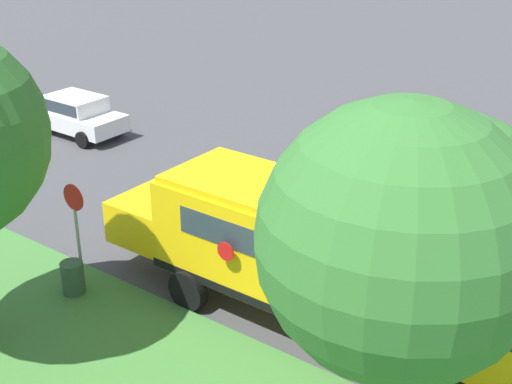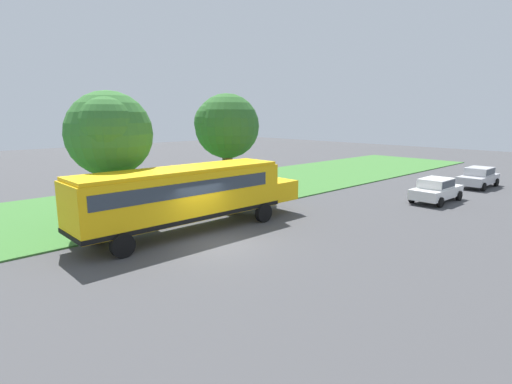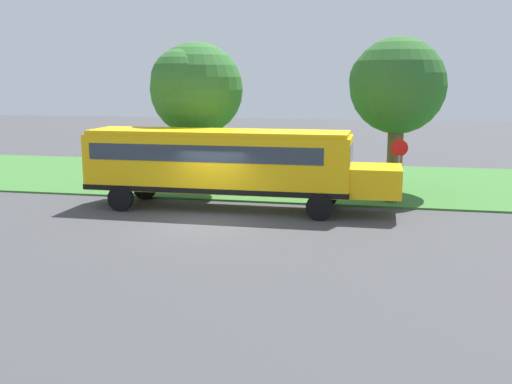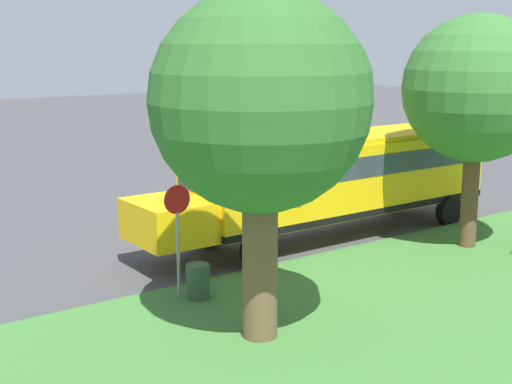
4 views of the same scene
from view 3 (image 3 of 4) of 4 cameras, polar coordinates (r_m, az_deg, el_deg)
name	(u,v)px [view 3 (image 3 of 4)]	position (r m, az deg, el deg)	size (l,w,h in m)	color
ground_plane	(204,223)	(21.81, -5.02, -2.98)	(120.00, 120.00, 0.00)	#424244
grass_verge	(259,179)	(31.32, 0.28, 1.29)	(12.00, 80.00, 0.08)	#3D7533
school_bus	(225,161)	(23.86, -2.94, 2.92)	(2.84, 12.42, 3.16)	yellow
oak_tree_beside_bus	(193,88)	(27.38, -5.98, 9.84)	(4.23, 4.20, 6.80)	brown
oak_tree_roadside_mid	(394,85)	(28.06, 13.00, 9.87)	(4.32, 4.35, 7.03)	brown
stop_sign	(399,164)	(25.11, 13.45, 2.59)	(0.08, 0.68, 2.74)	gray
park_bench	(200,174)	(30.14, -5.38, 1.71)	(1.62, 0.57, 0.92)	brown
trash_bin	(391,193)	(25.78, 12.77, -0.07)	(0.56, 0.56, 0.90)	#2D4C33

